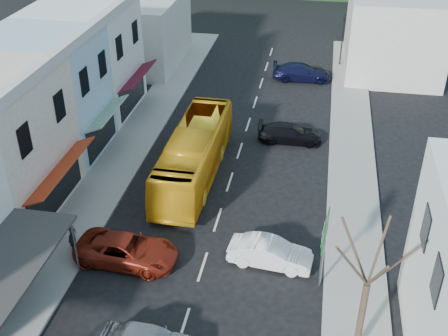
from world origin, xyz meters
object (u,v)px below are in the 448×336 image
(traffic_signal, at_px, (342,40))
(car_red, at_px, (127,251))
(car_white, at_px, (270,253))
(direction_sign, at_px, (323,252))
(bus, at_px, (194,154))
(street_tree, at_px, (367,284))
(pedestrian_left, at_px, (72,236))

(traffic_signal, bearing_deg, car_red, 83.04)
(car_white, xyz_separation_m, direction_sign, (2.52, -1.13, 1.36))
(car_red, bearing_deg, bus, -6.42)
(car_red, distance_m, direction_sign, 9.69)
(car_red, bearing_deg, direction_sign, -86.62)
(car_white, bearing_deg, car_red, 104.32)
(direction_sign, distance_m, traffic_signal, 29.72)
(traffic_signal, bearing_deg, car_white, 95.72)
(car_white, relative_size, street_tree, 0.58)
(bus, distance_m, car_red, 8.79)
(car_red, xyz_separation_m, traffic_signal, (10.40, 29.68, 1.71))
(bus, height_order, pedestrian_left, bus)
(bus, bearing_deg, car_white, -52.80)
(car_white, height_order, pedestrian_left, pedestrian_left)
(pedestrian_left, bearing_deg, car_white, -104.62)
(bus, xyz_separation_m, street_tree, (9.72, -12.39, 2.22))
(bus, relative_size, pedestrian_left, 6.82)
(car_white, bearing_deg, pedestrian_left, 100.01)
(pedestrian_left, xyz_separation_m, street_tree, (14.23, -4.08, 2.77))
(traffic_signal, bearing_deg, street_tree, 103.77)
(car_white, bearing_deg, traffic_signal, -1.18)
(pedestrian_left, height_order, traffic_signal, traffic_signal)
(car_white, distance_m, car_red, 7.17)
(pedestrian_left, bearing_deg, direction_sign, -110.67)
(pedestrian_left, bearing_deg, bus, -47.69)
(street_tree, relative_size, traffic_signal, 1.57)
(traffic_signal, bearing_deg, pedestrian_left, 77.83)
(direction_sign, xyz_separation_m, traffic_signal, (0.80, 29.71, 0.34))
(street_tree, bearing_deg, car_white, 130.33)
(bus, xyz_separation_m, direction_sign, (8.09, -8.64, 0.51))
(street_tree, height_order, traffic_signal, street_tree)
(car_red, bearing_deg, car_white, -77.59)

